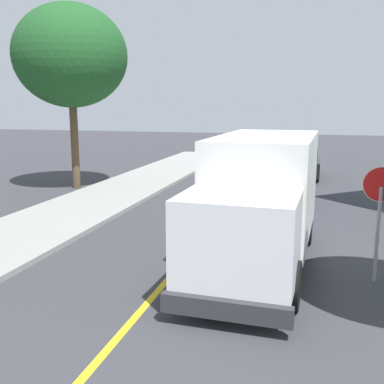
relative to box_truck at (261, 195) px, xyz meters
The scene contains 6 objects.
centre_line_yellow 2.60m from the box_truck, behind, with size 0.16×56.00×0.01m, color gold.
box_truck is the anchor object (origin of this frame).
parked_car_near 7.74m from the box_truck, 91.93° to the left, with size 1.95×4.46×1.67m.
parked_car_mid 14.43m from the box_truck, 87.94° to the left, with size 1.90×4.44×1.67m.
stop_sign 2.78m from the box_truck, 12.00° to the right, with size 0.80×0.10×2.65m.
street_tree_down_block 13.51m from the box_truck, 140.03° to the left, with size 5.19×5.19×8.47m.
Camera 1 is at (3.20, -1.62, 4.03)m, focal length 43.08 mm.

